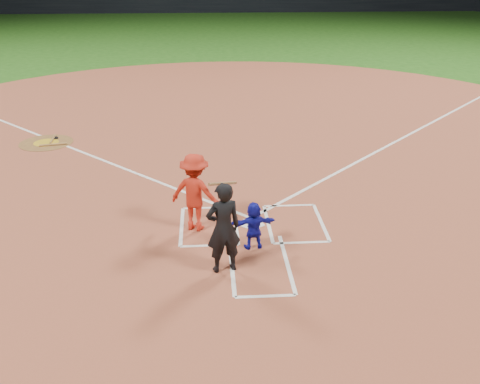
{
  "coord_description": "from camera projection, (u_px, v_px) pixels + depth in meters",
  "views": [
    {
      "loc": [
        -0.98,
        -10.72,
        5.63
      ],
      "look_at": [
        -0.3,
        -0.4,
        1.0
      ],
      "focal_mm": 40.0,
      "sensor_mm": 36.0,
      "label": 1
    }
  ],
  "objects": [
    {
      "name": "umpire",
      "position": [
        223.0,
        228.0,
        10.01
      ],
      "size": [
        0.76,
        0.6,
        1.83
      ],
      "primitive_type": "imported",
      "rotation": [
        0.0,
        0.0,
        3.41
      ],
      "color": "black",
      "rests_on": "home_plate_dirt"
    },
    {
      "name": "home_plate_dirt",
      "position": [
        236.0,
        140.0,
        17.59
      ],
      "size": [
        28.0,
        28.0,
        0.01
      ],
      "primitive_type": "cylinder",
      "color": "brown",
      "rests_on": "ground"
    },
    {
      "name": "on_deck_bat_c",
      "position": [
        53.0,
        144.0,
        17.04
      ],
      "size": [
        0.83,
        0.24,
        0.06
      ],
      "primitive_type": "cylinder",
      "rotation": [
        1.57,
        0.0,
        1.78
      ],
      "color": "olive",
      "rests_on": "on_deck_circle"
    },
    {
      "name": "chalk_markings",
      "position": [
        238.0,
        147.0,
        16.93
      ],
      "size": [
        28.35,
        17.32,
        0.01
      ],
      "color": "white",
      "rests_on": "home_plate_dirt"
    },
    {
      "name": "on_deck_bat_a",
      "position": [
        53.0,
        139.0,
        17.54
      ],
      "size": [
        0.12,
        0.84,
        0.06
      ],
      "primitive_type": "cylinder",
      "rotation": [
        1.57,
        0.0,
        0.07
      ],
      "color": "olive",
      "rests_on": "on_deck_circle"
    },
    {
      "name": "ground",
      "position": [
        252.0,
        225.0,
        12.12
      ],
      "size": [
        120.0,
        120.0,
        0.0
      ],
      "primitive_type": "plane",
      "color": "#1F5214",
      "rests_on": "ground"
    },
    {
      "name": "batter_at_plate",
      "position": [
        195.0,
        192.0,
        11.58
      ],
      "size": [
        1.57,
        1.03,
        1.75
      ],
      "color": "red",
      "rests_on": "home_plate_dirt"
    },
    {
      "name": "home_plate",
      "position": [
        252.0,
        224.0,
        12.12
      ],
      "size": [
        0.6,
        0.6,
        0.02
      ],
      "primitive_type": "cylinder",
      "rotation": [
        0.0,
        0.0,
        3.14
      ],
      "color": "white",
      "rests_on": "home_plate_dirt"
    },
    {
      "name": "bat_weight_donut",
      "position": [
        55.0,
        138.0,
        17.68
      ],
      "size": [
        0.19,
        0.19,
        0.05
      ],
      "primitive_type": "torus",
      "color": "black",
      "rests_on": "on_deck_circle"
    },
    {
      "name": "on_deck_circle",
      "position": [
        46.0,
        143.0,
        17.31
      ],
      "size": [
        1.7,
        1.7,
        0.01
      ],
      "primitive_type": "cylinder",
      "color": "brown",
      "rests_on": "home_plate_dirt"
    },
    {
      "name": "catcher",
      "position": [
        254.0,
        226.0,
        10.96
      ],
      "size": [
        0.98,
        0.43,
        1.02
      ],
      "primitive_type": "imported",
      "rotation": [
        0.0,
        0.0,
        3.28
      ],
      "color": "#1315A0",
      "rests_on": "home_plate_dirt"
    },
    {
      "name": "on_deck_logo",
      "position": [
        46.0,
        143.0,
        17.31
      ],
      "size": [
        0.8,
        0.8,
        0.0
      ],
      "primitive_type": "cylinder",
      "color": "gold",
      "rests_on": "on_deck_circle"
    }
  ]
}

